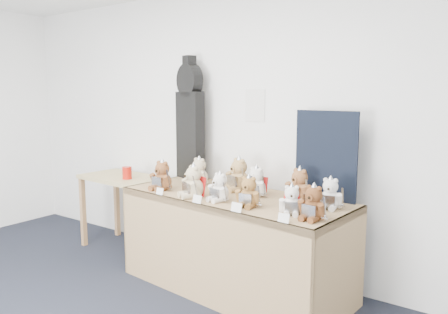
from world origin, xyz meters
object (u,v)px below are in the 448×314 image
Objects in this scene: display_table at (228,218)px; teddy_front_right at (248,193)px; teddy_front_end at (313,204)px; teddy_back_centre_left at (238,176)px; side_table at (124,188)px; teddy_front_far_right at (292,201)px; teddy_back_right at (299,186)px; teddy_back_left at (199,173)px; teddy_front_left at (193,183)px; red_cup at (127,173)px; guitar_case at (190,120)px; teddy_front_centre at (219,188)px; teddy_back_end at (330,195)px; teddy_front_far_left at (162,177)px; teddy_back_centre_right at (256,183)px.

display_table is 7.59× the size of teddy_front_right.
teddy_front_end is 0.82× the size of teddy_back_centre_left.
side_table is 4.13× the size of teddy_front_far_right.
teddy_front_end is 0.91× the size of teddy_back_right.
teddy_back_left reaches higher than teddy_front_far_right.
teddy_back_right is at bearing 53.42° from teddy_front_left.
red_cup is at bearing -168.15° from teddy_front_left.
teddy_back_centre_left is at bearing 3.30° from guitar_case.
teddy_front_centre is 0.97× the size of teddy_front_right.
teddy_front_end reaches higher than teddy_back_end.
side_table is at bearing 169.50° from teddy_back_end.
display_table is 15.89× the size of red_cup.
teddy_back_centre_left is (0.58, 0.37, 0.01)m from teddy_front_far_left.
teddy_back_end is (-0.02, 0.35, -0.00)m from teddy_front_end.
teddy_back_centre_right reaches higher than red_cup.
teddy_front_left is at bearing 172.70° from teddy_front_right.
teddy_front_right is at bearing -178.66° from teddy_front_end.
teddy_back_right is (0.54, 0.22, 0.30)m from display_table.
guitar_case is at bearing 163.47° from teddy_front_end.
red_cup is 0.49× the size of teddy_front_centre.
guitar_case is 0.75m from teddy_front_far_left.
teddy_front_far_left is 1.01× the size of teddy_back_left.
guitar_case is 3.98× the size of teddy_front_left.
side_table is 0.97m from teddy_front_far_left.
teddy_front_far_right reaches higher than side_table.
display_table is at bearing -5.48° from red_cup.
teddy_front_centre is at bearing 169.22° from teddy_front_right.
teddy_front_left is 0.91m from teddy_front_far_right.
side_table is 3.36× the size of teddy_back_left.
teddy_back_centre_right is at bearing 77.40° from teddy_front_centre.
teddy_back_right reaches higher than teddy_front_far_left.
side_table is 1.08m from guitar_case.
side_table is (-1.52, 0.21, 0.02)m from display_table.
teddy_front_end is (1.50, -0.09, -0.01)m from teddy_front_far_left.
teddy_back_centre_right is (-0.68, 0.37, 0.00)m from teddy_front_end.
guitar_case is 0.95m from teddy_front_left.
teddy_front_end is at bearing -36.62° from teddy_front_far_right.
display_table is at bearing 141.75° from teddy_front_far_right.
teddy_front_centre is at bearing -128.40° from teddy_back_right.
teddy_back_centre_left is (0.17, 0.43, 0.01)m from teddy_front_left.
side_table is at bearing 177.21° from display_table.
red_cup is at bearing -166.16° from teddy_back_left.
teddy_back_centre_right is at bearing 1.34° from red_cup.
teddy_front_far_right is 0.85× the size of teddy_back_centre_right.
teddy_front_end is 1.02× the size of teddy_back_end.
red_cup is 1.92m from teddy_back_right.
teddy_front_end is at bearing -37.83° from teddy_back_right.
teddy_front_right is 0.89× the size of teddy_back_right.
teddy_back_centre_left is at bearing 115.02° from teddy_front_centre.
teddy_back_centre_right reaches higher than teddy_front_right.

